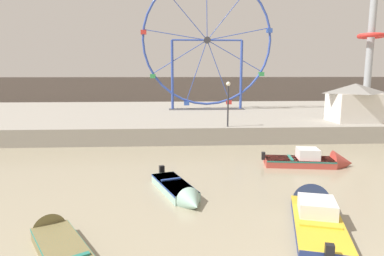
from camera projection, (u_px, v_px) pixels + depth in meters
quay_promenade at (216, 117)px, 35.97m from camera, size 110.00×22.23×1.30m
distant_town_skyline at (198, 89)px, 60.65m from camera, size 140.00×3.00×4.40m
motorboat_navy_blue at (314, 210)px, 12.79m from camera, size 3.09×5.89×1.49m
motorboat_faded_red at (316, 161)px, 19.63m from camera, size 5.19×2.17×1.52m
motorboat_olive_wood at (58, 243)px, 10.37m from camera, size 3.75×5.14×1.10m
motorboat_seafoam at (180, 192)px, 14.79m from camera, size 2.49×4.44×1.07m
ferris_wheel_blue_frame at (207, 42)px, 35.97m from camera, size 13.86×1.20×14.23m
drop_tower_steel_tower at (370, 46)px, 34.52m from camera, size 2.80×2.80×15.13m
carnival_booth_white_ticket at (354, 102)px, 27.84m from camera, size 4.03×3.23×3.13m
promenade_lamp_near at (228, 97)px, 25.16m from camera, size 0.32×0.32×3.35m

